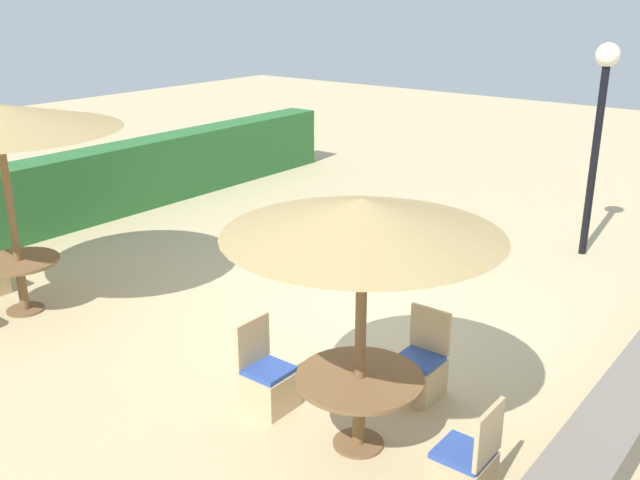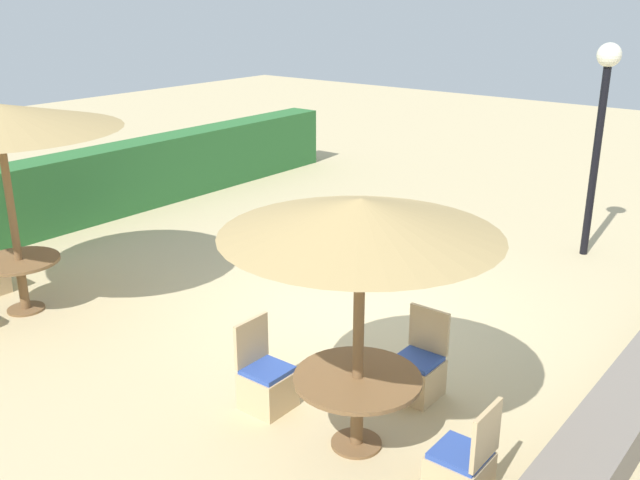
# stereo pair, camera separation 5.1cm
# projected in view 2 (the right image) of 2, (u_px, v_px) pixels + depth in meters

# --- Properties ---
(ground_plane) EXTENTS (40.00, 40.00, 0.00)m
(ground_plane) POSITION_uv_depth(u_px,v_px,m) (355.00, 313.00, 9.43)
(ground_plane) COLOR #C6B284
(hedge_row) EXTENTS (13.00, 0.70, 1.29)m
(hedge_row) POSITION_uv_depth(u_px,v_px,m) (76.00, 189.00, 12.86)
(hedge_row) COLOR #2D6B33
(hedge_row) RESTS_ON ground_plane
(lamp_post) EXTENTS (0.36, 0.36, 3.32)m
(lamp_post) POSITION_uv_depth(u_px,v_px,m) (602.00, 108.00, 10.79)
(lamp_post) COLOR black
(lamp_post) RESTS_ON ground_plane
(parasol_front_left) EXTENTS (2.44, 2.44, 2.41)m
(parasol_front_left) POSITION_uv_depth(u_px,v_px,m) (361.00, 218.00, 5.97)
(parasol_front_left) COLOR brown
(parasol_front_left) RESTS_ON ground_plane
(round_table_front_left) EXTENTS (1.18, 1.18, 0.73)m
(round_table_front_left) POSITION_uv_depth(u_px,v_px,m) (357.00, 390.00, 6.52)
(round_table_front_left) COLOR brown
(round_table_front_left) RESTS_ON ground_plane
(patio_chair_front_left_east) EXTENTS (0.46, 0.46, 0.93)m
(patio_chair_front_left_east) POSITION_uv_depth(u_px,v_px,m) (418.00, 373.00, 7.45)
(patio_chair_front_left_east) COLOR tan
(patio_chair_front_left_east) RESTS_ON ground_plane
(patio_chair_front_left_south) EXTENTS (0.46, 0.46, 0.93)m
(patio_chair_front_left_south) POSITION_uv_depth(u_px,v_px,m) (461.00, 471.00, 5.94)
(patio_chair_front_left_south) COLOR tan
(patio_chair_front_left_south) RESTS_ON ground_plane
(patio_chair_front_left_north) EXTENTS (0.46, 0.46, 0.93)m
(patio_chair_front_left_north) POSITION_uv_depth(u_px,v_px,m) (266.00, 384.00, 7.24)
(patio_chair_front_left_north) COLOR tan
(patio_chair_front_left_north) RESTS_ON ground_plane
(round_table_back_left) EXTENTS (1.03, 1.03, 0.72)m
(round_table_back_left) POSITION_uv_depth(u_px,v_px,m) (20.00, 271.00, 9.35)
(round_table_back_left) COLOR brown
(round_table_back_left) RESTS_ON ground_plane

